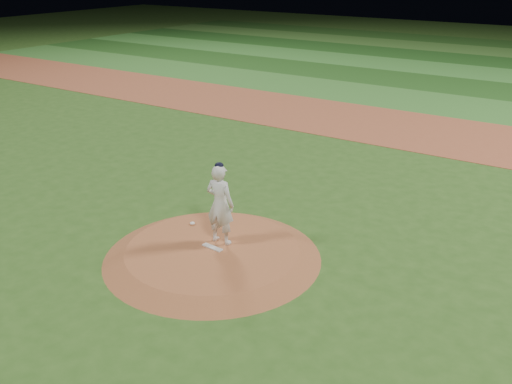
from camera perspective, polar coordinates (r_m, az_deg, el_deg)
ground at (r=14.62m, az=-4.35°, el=-6.50°), size 120.00×120.00×0.00m
infield_dirt_band at (r=26.29m, az=14.65°, el=6.16°), size 70.00×6.00×0.02m
outfield_stripe_0 at (r=31.40m, az=18.07°, el=8.37°), size 70.00×5.00×0.02m
outfield_stripe_1 at (r=36.14m, az=20.36°, el=9.82°), size 70.00×5.00×0.02m
outfield_stripe_2 at (r=40.95m, az=22.13°, el=10.93°), size 70.00×5.00×0.02m
outfield_stripe_3 at (r=45.79m, az=23.53°, el=11.79°), size 70.00×5.00×0.02m
pitchers_mound at (r=14.56m, az=-4.36°, el=-6.07°), size 5.50×5.50×0.25m
pitching_rubber at (r=14.51m, az=-4.38°, el=-5.54°), size 0.60×0.20×0.03m
rosin_bag at (r=15.78m, az=-6.39°, el=-3.13°), size 0.14×0.14×0.08m
pitcher_on_mound at (r=14.34m, az=-3.61°, el=-1.21°), size 0.80×0.56×2.18m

